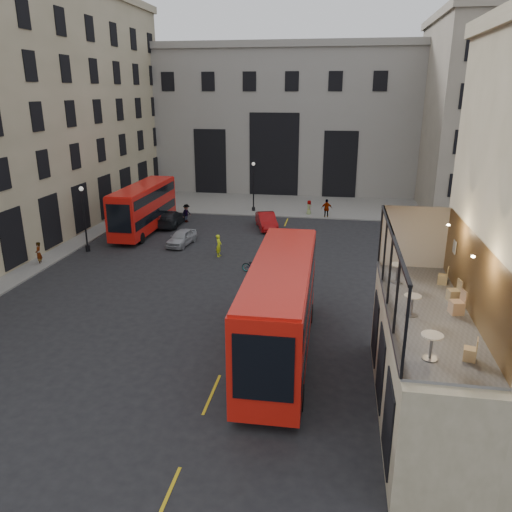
% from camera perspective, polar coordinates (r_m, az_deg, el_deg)
% --- Properties ---
extents(ground, '(140.00, 140.00, 0.00)m').
position_cam_1_polar(ground, '(22.11, 0.17, -15.97)').
color(ground, black).
rests_on(ground, ground).
extents(host_frontage, '(3.00, 11.00, 4.50)m').
position_cam_1_polar(host_frontage, '(21.02, 18.34, -11.77)').
color(host_frontage, '#C0B190').
rests_on(host_frontage, ground).
extents(cafe_floor, '(3.00, 10.00, 0.10)m').
position_cam_1_polar(cafe_floor, '(20.01, 18.99, -6.04)').
color(cafe_floor, slate).
rests_on(cafe_floor, host_frontage).
extents(gateway, '(35.00, 10.60, 18.00)m').
position_cam_1_polar(gateway, '(66.55, 2.69, 15.70)').
color(gateway, gray).
rests_on(gateway, ground).
extents(building_right, '(16.60, 18.60, 20.00)m').
position_cam_1_polar(building_right, '(60.48, 26.75, 14.53)').
color(building_right, '#A39683').
rests_on(building_right, ground).
extents(pavement_far, '(40.00, 12.00, 0.12)m').
position_cam_1_polar(pavement_far, '(58.07, 0.38, 6.04)').
color(pavement_far, slate).
rests_on(pavement_far, ground).
extents(traffic_light_near, '(0.16, 0.20, 3.80)m').
position_cam_1_polar(traffic_light_near, '(31.90, 1.88, 0.00)').
color(traffic_light_near, black).
rests_on(traffic_light_near, ground).
extents(traffic_light_far, '(0.16, 0.20, 3.80)m').
position_cam_1_polar(traffic_light_far, '(50.40, -11.68, 6.50)').
color(traffic_light_far, black).
rests_on(traffic_light_far, ground).
extents(street_lamp_a, '(0.36, 0.36, 5.33)m').
position_cam_1_polar(street_lamp_a, '(42.38, -18.97, 3.61)').
color(street_lamp_a, black).
rests_on(street_lamp_a, ground).
extents(street_lamp_b, '(0.36, 0.36, 5.33)m').
position_cam_1_polar(street_lamp_b, '(53.73, -0.29, 7.57)').
color(street_lamp_b, black).
rests_on(street_lamp_b, ground).
extents(bus_near, '(2.98, 12.27, 4.88)m').
position_cam_1_polar(bus_near, '(24.03, 2.83, -5.55)').
color(bus_near, red).
rests_on(bus_near, ground).
extents(bus_far, '(2.54, 10.86, 4.33)m').
position_cam_1_polar(bus_far, '(47.10, -12.71, 5.62)').
color(bus_far, red).
rests_on(bus_far, ground).
extents(car_a, '(2.03, 3.98, 1.30)m').
position_cam_1_polar(car_a, '(42.73, -8.52, 2.10)').
color(car_a, '#9A9CA2').
rests_on(car_a, ground).
extents(car_b, '(2.85, 4.78, 1.49)m').
position_cam_1_polar(car_b, '(47.38, 1.21, 4.04)').
color(car_b, '#92080A').
rests_on(car_b, ground).
extents(car_c, '(2.18, 5.08, 1.46)m').
position_cam_1_polar(car_c, '(49.10, -9.71, 4.27)').
color(car_c, black).
rests_on(car_c, ground).
extents(bicycle, '(1.90, 0.78, 0.97)m').
position_cam_1_polar(bicycle, '(35.92, -0.18, -1.12)').
color(bicycle, gray).
rests_on(bicycle, ground).
extents(cyclist, '(0.44, 0.66, 1.78)m').
position_cam_1_polar(cyclist, '(39.33, -4.28, 1.19)').
color(cyclist, '#D1E317').
rests_on(cyclist, ground).
extents(pedestrian_a, '(0.91, 0.77, 1.64)m').
position_cam_1_polar(pedestrian_a, '(52.50, -10.31, 5.26)').
color(pedestrian_a, gray).
rests_on(pedestrian_a, ground).
extents(pedestrian_b, '(1.07, 1.34, 1.81)m').
position_cam_1_polar(pedestrian_b, '(50.17, -7.94, 4.87)').
color(pedestrian_b, gray).
rests_on(pedestrian_b, ground).
extents(pedestrian_c, '(1.21, 0.62, 1.97)m').
position_cam_1_polar(pedestrian_c, '(51.77, 8.08, 5.37)').
color(pedestrian_c, gray).
rests_on(pedestrian_c, ground).
extents(pedestrian_d, '(0.78, 0.91, 1.57)m').
position_cam_1_polar(pedestrian_d, '(52.87, 6.07, 5.50)').
color(pedestrian_d, gray).
rests_on(pedestrian_d, ground).
extents(pedestrian_e, '(0.58, 0.73, 1.74)m').
position_cam_1_polar(pedestrian_e, '(40.79, -23.59, 0.27)').
color(pedestrian_e, gray).
rests_on(pedestrian_e, ground).
extents(cafe_table_near, '(0.67, 0.67, 0.84)m').
position_cam_1_polar(cafe_table_near, '(16.36, 19.42, -9.35)').
color(cafe_table_near, white).
rests_on(cafe_table_near, cafe_floor).
extents(cafe_table_mid, '(0.63, 0.63, 0.79)m').
position_cam_1_polar(cafe_table_mid, '(19.19, 17.43, -5.06)').
color(cafe_table_mid, silver).
rests_on(cafe_table_mid, cafe_floor).
extents(cafe_table_far, '(0.67, 0.67, 0.84)m').
position_cam_1_polar(cafe_table_far, '(22.22, 15.87, -1.59)').
color(cafe_table_far, beige).
rests_on(cafe_table_far, cafe_floor).
extents(cafe_chair_a, '(0.45, 0.45, 0.75)m').
position_cam_1_polar(cafe_chair_a, '(16.90, 23.29, -10.18)').
color(cafe_chair_a, tan).
rests_on(cafe_chair_a, cafe_floor).
extents(cafe_chair_b, '(0.55, 0.55, 0.94)m').
position_cam_1_polar(cafe_chair_b, '(19.99, 21.98, -5.37)').
color(cafe_chair_b, tan).
rests_on(cafe_chair_b, cafe_floor).
extents(cafe_chair_c, '(0.52, 0.52, 0.89)m').
position_cam_1_polar(cafe_chair_c, '(21.12, 21.69, -4.12)').
color(cafe_chair_c, tan).
rests_on(cafe_chair_c, cafe_floor).
extents(cafe_chair_d, '(0.47, 0.47, 0.78)m').
position_cam_1_polar(cafe_chair_d, '(22.79, 20.59, -2.44)').
color(cafe_chair_d, tan).
rests_on(cafe_chair_d, cafe_floor).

